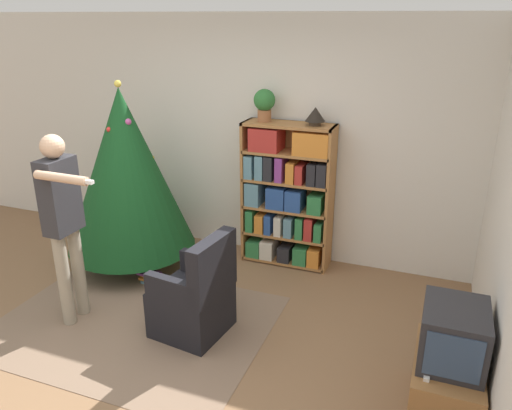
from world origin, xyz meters
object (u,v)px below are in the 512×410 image
(television, at_px, (454,335))
(table_lamp, at_px, (315,115))
(bookshelf, at_px, (287,194))
(christmas_tree, at_px, (126,171))
(armchair, at_px, (195,299))
(potted_plant, at_px, (264,103))
(standing_person, at_px, (63,215))

(television, distance_m, table_lamp, 2.51)
(bookshelf, distance_m, christmas_tree, 1.69)
(armchair, distance_m, potted_plant, 2.10)
(armchair, height_order, potted_plant, potted_plant)
(table_lamp, bearing_deg, television, -51.78)
(table_lamp, bearing_deg, standing_person, -134.08)
(armchair, xyz_separation_m, standing_person, (-1.10, -0.19, 0.68))
(bookshelf, xyz_separation_m, potted_plant, (-0.26, 0.01, 0.94))
(standing_person, relative_size, potted_plant, 5.12)
(christmas_tree, xyz_separation_m, table_lamp, (1.81, 0.65, 0.58))
(christmas_tree, relative_size, standing_person, 1.17)
(table_lamp, bearing_deg, armchair, -110.64)
(television, distance_m, potted_plant, 2.88)
(television, height_order, table_lamp, table_lamp)
(bookshelf, height_order, television, bookshelf)
(television, bearing_deg, standing_person, 178.75)
(bookshelf, height_order, potted_plant, potted_plant)
(standing_person, bearing_deg, television, 89.95)
(television, relative_size, christmas_tree, 0.25)
(christmas_tree, height_order, potted_plant, christmas_tree)
(christmas_tree, bearing_deg, television, -19.69)
(armchair, bearing_deg, potted_plant, -174.61)
(bookshelf, distance_m, potted_plant, 0.98)
(standing_person, distance_m, table_lamp, 2.51)
(television, distance_m, christmas_tree, 3.46)
(bookshelf, bearing_deg, armchair, -101.48)
(christmas_tree, bearing_deg, potted_plant, 27.00)
(standing_person, bearing_deg, bookshelf, 141.94)
(bookshelf, xyz_separation_m, armchair, (-0.31, -1.54, -0.47))
(television, height_order, standing_person, standing_person)
(potted_plant, xyz_separation_m, table_lamp, (0.53, 0.00, -0.09))
(christmas_tree, bearing_deg, table_lamp, 19.79)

